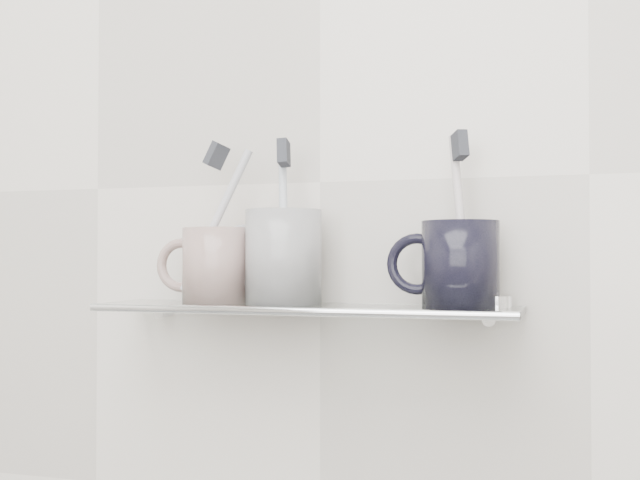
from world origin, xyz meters
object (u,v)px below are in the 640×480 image
at_px(mug_left, 216,265).
at_px(mug_center, 284,257).
at_px(shelf_glass, 304,308).
at_px(mug_right, 460,264).

distance_m(mug_left, mug_center, 0.09).
height_order(shelf_glass, mug_right, mug_right).
height_order(shelf_glass, mug_center, mug_center).
bearing_deg(mug_center, shelf_glass, -22.87).
bearing_deg(mug_left, mug_right, 1.34).
height_order(mug_left, mug_center, mug_center).
bearing_deg(shelf_glass, mug_center, 169.76).
distance_m(shelf_glass, mug_right, 0.19).
relative_size(mug_left, mug_right, 0.95).
distance_m(mug_left, mug_right, 0.30).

